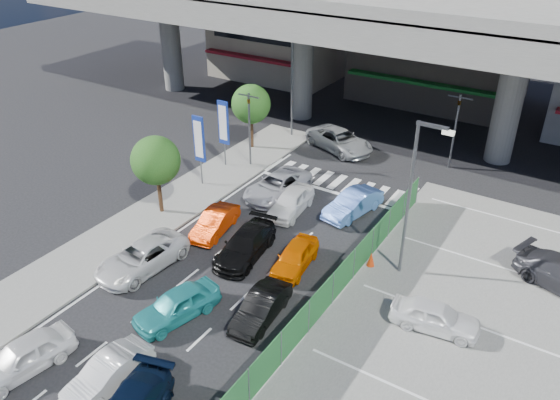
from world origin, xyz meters
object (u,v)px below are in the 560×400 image
Objects in this scene: tree_far at (251,104)px; taxi_orange_left at (215,222)px; traffic_light_left at (249,112)px; tree_near at (156,161)px; wagon_silver_front_left at (277,186)px; parked_sedan_white at (435,316)px; traffic_cone at (371,259)px; traffic_light_right at (458,113)px; hatch_white_back_mid at (108,373)px; taxi_teal_mid at (177,305)px; sedan_white_mid_left at (142,257)px; signboard_far at (223,125)px; sedan_white_front_mid at (291,202)px; crossing_wagon_silver at (340,140)px; taxi_orange_right at (295,257)px; van_white_back_left at (23,357)px; sedan_black_mid at (245,245)px; street_lamp_right at (414,188)px; street_lamp_left at (294,76)px; signboard_near at (199,141)px; hatch_black_mid_right at (261,308)px; kei_truck_front_right at (353,204)px.

tree_far reaches higher than taxi_orange_left.
tree_near is (-0.80, -8.00, -0.55)m from traffic_light_left.
wagon_silver_front_left is 1.31× the size of parked_sedan_white.
wagon_silver_front_left reaches higher than traffic_cone.
hatch_white_back_mid is (-5.25, -25.69, -3.32)m from traffic_light_right.
taxi_teal_mid is (-5.62, -21.39, -3.25)m from traffic_light_right.
signboard_far is at bearing 111.41° from sedan_white_mid_left.
signboard_far reaches higher than taxi_orange_left.
crossing_wagon_silver reaches higher than sedan_white_front_mid.
taxi_orange_right is 14.82m from crossing_wagon_silver.
signboard_far is 6.08× the size of traffic_cone.
taxi_orange_right is 7.40m from parked_sedan_white.
signboard_far reaches higher than sedan_white_front_mid.
traffic_light_right reaches higher than crossing_wagon_silver.
van_white_back_left is 0.87× the size of sedan_black_mid.
taxi_orange_left is at bearing 99.01° from van_white_back_left.
van_white_back_left is 25.60m from crossing_wagon_silver.
tree_far is at bearing 150.42° from street_lamp_right.
street_lamp_right is at bearing 1.11° from taxi_orange_left.
taxi_teal_mid is at bearing -60.79° from signboard_far.
traffic_light_left is at bearing 155.84° from street_lamp_right.
street_lamp_right and street_lamp_left have the same top height.
signboard_near is 6.08× the size of traffic_cone.
crossing_wagon_silver is (-4.61, 14.09, 0.12)m from taxi_orange_right.
taxi_teal_mid is (7.68, -16.89, -2.70)m from tree_far.
traffic_light_right is 17.55m from taxi_orange_left.
sedan_white_front_mid is (5.61, -3.90, -3.25)m from traffic_light_left.
street_lamp_left reaches higher than wagon_silver_front_left.
wagon_silver_front_left reaches higher than taxi_teal_mid.
street_lamp_right is 9.02m from sedan_white_front_mid.
tree_far is 11.85m from taxi_orange_left.
van_white_back_left is at bearing -100.52° from taxi_orange_left.
tree_near is at bearing -95.71° from traffic_light_left.
crossing_wagon_silver is 14.32m from traffic_cone.
street_lamp_left is 14.08m from tree_near.
sedan_white_mid_left is at bearing 106.32° from van_white_back_left.
parked_sedan_white is (17.57, -11.58, -2.68)m from tree_far.
parked_sedan_white is at bearing 43.04° from taxi_teal_mid.
signboard_far is 0.87× the size of crossing_wagon_silver.
street_lamp_right reaches higher than sedan_white_mid_left.
parked_sedan_white reaches higher than taxi_orange_right.
tree_far is 1.19× the size of sedan_white_front_mid.
traffic_light_right is 19.93m from hatch_black_mid_right.
taxi_orange_right is 0.74× the size of wagon_silver_front_left.
crossing_wagon_silver is (-1.62, 9.54, 0.06)m from sedan_white_front_mid.
taxi_orange_left is at bearing 109.32° from hatch_white_back_mid.
hatch_black_mid_right is (6.23, 7.43, -0.07)m from van_white_back_left.
street_lamp_right is 15.49m from crossing_wagon_silver.
sedan_black_mid is 7.37m from kei_truck_front_right.
kei_truck_front_right is at bearing 61.95° from sedan_white_mid_left.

